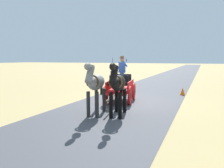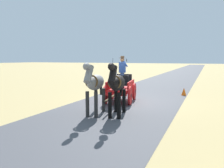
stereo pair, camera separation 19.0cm
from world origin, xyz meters
name	(u,v)px [view 2 (the right image)]	position (x,y,z in m)	size (l,w,h in m)	color
ground_plane	(131,101)	(0.00, 0.00, 0.00)	(200.00, 200.00, 0.00)	tan
road_surface	(131,101)	(0.00, 0.00, 0.00)	(5.44, 160.00, 0.01)	#4C4C51
horse_drawn_carriage	(120,87)	(0.47, 0.40, 0.82)	(1.80, 4.51, 2.50)	red
horse_near_side	(117,84)	(-0.50, 3.30, 1.32)	(0.82, 2.15, 2.21)	black
horse_off_side	(95,84)	(0.42, 3.46, 1.32)	(0.80, 2.15, 2.21)	gray
traffic_cone	(184,92)	(-2.52, -3.23, 0.25)	(0.32, 0.32, 0.50)	orange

